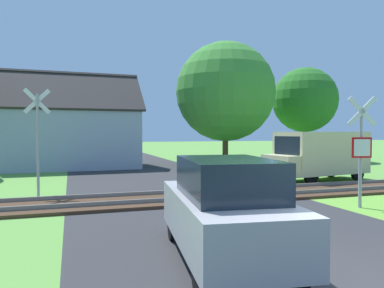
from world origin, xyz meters
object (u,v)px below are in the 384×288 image
at_px(mail_truck, 319,154).
at_px(parked_car, 225,209).
at_px(tree_right, 225,92).
at_px(crossing_sign_far, 38,135).
at_px(stop_sign_near, 361,147).
at_px(tree_far, 305,100).
at_px(house, 70,136).

bearing_deg(mail_truck, parked_car, 126.46).
height_order(tree_right, parked_car, tree_right).
bearing_deg(tree_right, crossing_sign_far, -137.92).
bearing_deg(parked_car, mail_truck, 52.85).
bearing_deg(parked_car, stop_sign_near, 34.91).
height_order(crossing_sign_far, tree_far, tree_far).
bearing_deg(house, parked_car, -83.92).
height_order(crossing_sign_far, tree_right, tree_right).
relative_size(mail_truck, parked_car, 1.23).
distance_m(stop_sign_near, tree_far, 19.31).
xyz_separation_m(stop_sign_near, house, (-8.12, 15.78, 0.20)).
bearing_deg(mail_truck, stop_sign_near, 144.71).
relative_size(crossing_sign_far, tree_right, 0.44).
height_order(crossing_sign_far, mail_truck, crossing_sign_far).
height_order(tree_far, mail_truck, tree_far).
bearing_deg(tree_right, parked_car, -113.17).
bearing_deg(stop_sign_near, tree_right, -84.06).
bearing_deg(parked_car, tree_right, 74.01).
bearing_deg(tree_far, mail_truck, -121.94).
xyz_separation_m(stop_sign_near, mail_truck, (2.72, 5.55, -0.56)).
bearing_deg(stop_sign_near, crossing_sign_far, -13.78).
distance_m(crossing_sign_far, house, 11.04).
relative_size(tree_far, tree_right, 0.87).
distance_m(stop_sign_near, house, 17.75).
xyz_separation_m(tree_far, mail_truck, (-6.84, -10.97, -3.52)).
bearing_deg(tree_far, parked_car, -127.87).
distance_m(house, mail_truck, 14.92).
bearing_deg(crossing_sign_far, tree_far, 22.41).
height_order(mail_truck, parked_car, mail_truck).
xyz_separation_m(house, tree_right, (10.19, -0.87, 3.00)).
bearing_deg(stop_sign_near, parked_car, 41.58).
distance_m(stop_sign_near, mail_truck, 6.21).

